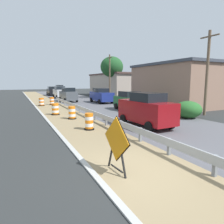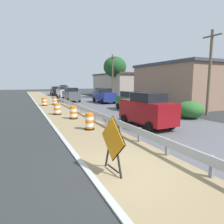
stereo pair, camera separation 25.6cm
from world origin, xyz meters
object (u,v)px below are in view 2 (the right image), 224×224
object	(u,v)px
car_lead_near_lane	(56,91)
car_lead_far_lane	(71,95)
car_mid_far_lane	(104,95)
car_distant_a	(132,101)
traffic_barrel_nearest	(89,122)
car_trailing_near_lane	(63,89)
utility_pole_near	(210,72)
traffic_barrel_mid	(57,109)
utility_pole_mid	(113,76)
traffic_barrel_close	(73,113)
car_distant_b	(147,110)
traffic_barrel_far	(55,101)
traffic_barrel_farther	(44,102)
car_trailing_far_lane	(63,92)
warning_sign_diamond	(113,141)

from	to	relation	value
car_lead_near_lane	car_lead_far_lane	bearing A→B (deg)	-179.40
car_mid_far_lane	car_distant_a	bearing A→B (deg)	-2.12
traffic_barrel_nearest	car_trailing_near_lane	world-z (taller)	car_trailing_near_lane
car_trailing_near_lane	utility_pole_near	size ratio (longest dim) A/B	0.64
traffic_barrel_mid	car_lead_near_lane	distance (m)	27.46
car_lead_near_lane	utility_pole_mid	world-z (taller)	utility_pole_mid
car_mid_far_lane	utility_pole_near	world-z (taller)	utility_pole_near
traffic_barrel_close	car_mid_far_lane	xyz separation A→B (m)	(7.01, 10.56, 0.57)
car_lead_far_lane	car_mid_far_lane	bearing A→B (deg)	-135.89
car_mid_far_lane	car_distant_b	bearing A→B (deg)	-11.87
traffic_barrel_far	traffic_barrel_mid	bearing A→B (deg)	-97.29
traffic_barrel_mid	traffic_barrel_farther	size ratio (longest dim) A/B	1.06
traffic_barrel_farther	car_lead_near_lane	world-z (taller)	car_lead_near_lane
traffic_barrel_nearest	car_mid_far_lane	bearing A→B (deg)	64.39
utility_pole_mid	car_trailing_far_lane	bearing A→B (deg)	137.15
traffic_barrel_nearest	car_distant_b	distance (m)	3.86
traffic_barrel_close	warning_sign_diamond	bearing A→B (deg)	-96.59
traffic_barrel_mid	traffic_barrel_farther	distance (m)	7.67
car_lead_far_lane	traffic_barrel_far	bearing A→B (deg)	136.48
traffic_barrel_nearest	traffic_barrel_mid	world-z (taller)	same
traffic_barrel_close	car_mid_far_lane	size ratio (longest dim) A/B	0.22
car_distant_a	car_distant_b	world-z (taller)	car_distant_b
warning_sign_diamond	car_distant_a	world-z (taller)	car_distant_a
utility_pole_near	car_trailing_far_lane	bearing A→B (deg)	106.86
warning_sign_diamond	utility_pole_mid	bearing A→B (deg)	-119.50
traffic_barrel_nearest	traffic_barrel_close	bearing A→B (deg)	90.25
warning_sign_diamond	car_trailing_far_lane	world-z (taller)	car_trailing_far_lane
traffic_barrel_farther	car_distant_b	distance (m)	15.83
car_trailing_far_lane	traffic_barrel_nearest	bearing A→B (deg)	172.60
warning_sign_diamond	car_trailing_near_lane	world-z (taller)	car_trailing_near_lane
traffic_barrel_nearest	utility_pole_near	distance (m)	11.53
car_distant_b	utility_pole_mid	bearing A→B (deg)	-21.03
car_distant_a	traffic_barrel_close	bearing A→B (deg)	-71.32
traffic_barrel_far	car_mid_far_lane	size ratio (longest dim) A/B	0.21
traffic_barrel_mid	car_mid_far_lane	size ratio (longest dim) A/B	0.22
traffic_barrel_mid	traffic_barrel_farther	xyz separation A→B (m)	(-0.30, 7.66, -0.03)
traffic_barrel_far	utility_pole_near	world-z (taller)	utility_pole_near
traffic_barrel_farther	traffic_barrel_far	bearing A→B (deg)	22.26
car_trailing_near_lane	car_lead_far_lane	bearing A→B (deg)	-7.70
car_trailing_near_lane	utility_pole_near	world-z (taller)	utility_pole_near
traffic_barrel_close	car_trailing_far_lane	size ratio (longest dim) A/B	0.22
traffic_barrel_nearest	traffic_barrel_close	world-z (taller)	traffic_barrel_nearest
car_lead_far_lane	car_distant_b	size ratio (longest dim) A/B	0.98
traffic_barrel_farther	car_trailing_near_lane	bearing A→B (deg)	74.31
car_trailing_near_lane	car_trailing_far_lane	xyz separation A→B (m)	(-3.34, -16.71, 0.00)
traffic_barrel_far	utility_pole_mid	xyz separation A→B (m)	(10.29, 4.28, 3.42)
traffic_barrel_nearest	utility_pole_mid	world-z (taller)	utility_pole_mid
car_distant_a	utility_pole_near	world-z (taller)	utility_pole_near
car_trailing_near_lane	car_trailing_far_lane	world-z (taller)	car_trailing_far_lane
car_distant_b	traffic_barrel_far	bearing A→B (deg)	10.51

